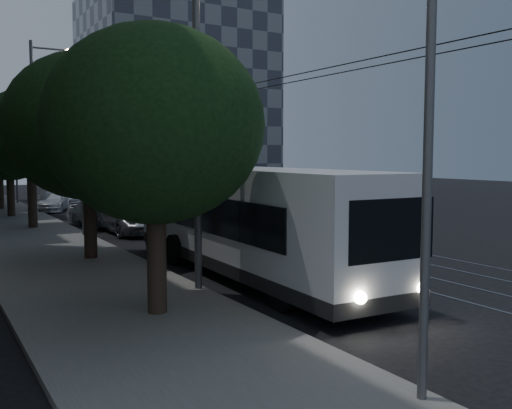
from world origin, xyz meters
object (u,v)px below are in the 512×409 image
at_px(trolleybus, 245,218).
at_px(car_white_b, 53,202).
at_px(pickup_silver, 132,217).
at_px(car_white_c, 57,194).
at_px(car_white_a, 101,212).
at_px(streetlamp_far, 40,111).
at_px(car_white_d, 47,194).
at_px(streetlamp_near, 211,90).

relative_size(trolleybus, car_white_b, 2.98).
relative_size(pickup_silver, car_white_b, 1.23).
relative_size(trolleybus, car_white_c, 2.69).
bearing_deg(trolleybus, car_white_a, 93.86).
bearing_deg(car_white_b, trolleybus, -64.36).
relative_size(trolleybus, pickup_silver, 2.43).
relative_size(pickup_silver, car_white_a, 1.23).
relative_size(trolleybus, streetlamp_far, 1.19).
bearing_deg(car_white_d, pickup_silver, -110.53).
distance_m(car_white_d, streetlamp_near, 33.72).
bearing_deg(car_white_c, trolleybus, -99.69).
distance_m(car_white_b, car_white_d, 7.99).
bearing_deg(trolleybus, car_white_c, 91.63).
bearing_deg(car_white_b, car_white_c, 98.82).
height_order(car_white_c, streetlamp_near, streetlamp_near).
relative_size(trolleybus, car_white_a, 2.99).
bearing_deg(car_white_b, car_white_a, -63.22).
bearing_deg(car_white_a, car_white_d, 67.85).
bearing_deg(car_white_a, car_white_c, 66.85).
height_order(car_white_b, car_white_d, car_white_b).
relative_size(car_white_b, car_white_c, 0.90).
relative_size(car_white_d, streetlamp_near, 0.40).
bearing_deg(car_white_d, car_white_b, -118.64).
distance_m(pickup_silver, car_white_d, 20.72).
distance_m(streetlamp_near, streetlamp_far, 24.69).
distance_m(trolleybus, car_white_d, 31.81).
relative_size(car_white_b, streetlamp_near, 0.49).
bearing_deg(car_white_c, car_white_b, -113.54).
bearing_deg(car_white_b, pickup_silver, -61.75).
xyz_separation_m(pickup_silver, car_white_d, (-0.11, 20.72, -0.13)).
xyz_separation_m(car_white_a, car_white_c, (0.62, 14.45, 0.06)).
bearing_deg(trolleybus, streetlamp_far, 96.51).
bearing_deg(pickup_silver, car_white_d, 88.95).
height_order(trolleybus, streetlamp_far, streetlamp_far).
height_order(car_white_a, car_white_d, car_white_a).
height_order(trolleybus, streetlamp_near, streetlamp_near).
xyz_separation_m(car_white_a, streetlamp_near, (-1.40, -15.98, 4.70)).
bearing_deg(trolleybus, car_white_b, 94.61).
xyz_separation_m(pickup_silver, streetlamp_near, (-1.96, -12.60, 4.70)).
height_order(trolleybus, car_white_d, trolleybus).
distance_m(pickup_silver, car_white_a, 3.43).
height_order(car_white_a, streetlamp_far, streetlamp_far).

